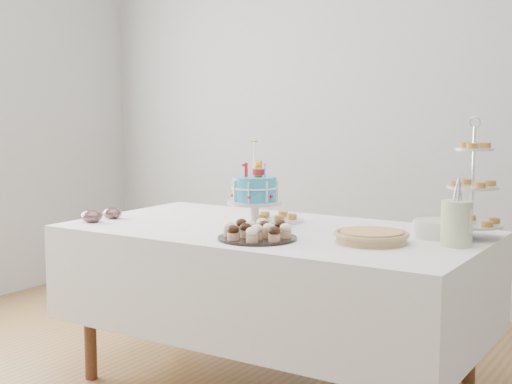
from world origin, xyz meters
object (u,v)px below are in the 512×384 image
Objects in this scene: pie at (371,236)px; jam_bowl_b at (112,213)px; utensil_pitcher at (457,222)px; table at (273,277)px; birthday_cake at (255,204)px; pastry_plate at (276,218)px; jam_bowl_a at (92,216)px; tiered_stand at (473,188)px; cupcake_tray at (257,231)px; plate_stack at (436,229)px.

pie is 3.25× the size of jam_bowl_b.
utensil_pitcher is (0.32, 0.12, 0.07)m from pie.
pie is at bearing -8.85° from table.
pie is (0.62, -0.08, -0.08)m from birthday_cake.
pastry_plate is (-0.62, 0.27, -0.01)m from pie.
pie is 1.38m from jam_bowl_a.
tiered_stand reaches higher than utensil_pitcher.
birthday_cake is 0.78× the size of tiered_stand.
pie is at bearing -133.23° from tiered_stand.
pie reaches higher than table.
pastry_plate is 0.95m from utensil_pitcher.
cupcake_tray is 0.93m from jam_bowl_a.
jam_bowl_a is (-0.84, -0.32, 0.26)m from table.
cupcake_tray is at bearing 2.90° from jam_bowl_a.
jam_bowl_a is (-0.74, -0.31, -0.08)m from birthday_cake.
birthday_cake is 0.94m from utensil_pitcher.
tiered_stand reaches higher than cupcake_tray.
pie is 0.35m from utensil_pitcher.
table is 0.32m from pastry_plate.
jam_bowl_b reaches higher than pastry_plate.
birthday_cake reaches higher than cupcake_tray.
birthday_cake is 0.98m from tiered_stand.
tiered_stand reaches higher than birthday_cake.
jam_bowl_a is at bearing -159.21° from table.
jam_bowl_a reaches higher than table.
birthday_cake reaches higher than utensil_pitcher.
plate_stack is at bearing 14.08° from table.
plate_stack is 2.02× the size of jam_bowl_b.
tiered_stand reaches higher than plate_stack.
pie is 0.60× the size of tiered_stand.
plate_stack is (0.19, 0.26, 0.01)m from pie.
plate_stack is 0.80m from pastry_plate.
pie is 0.67m from pastry_plate.
jam_bowl_a is at bearing -170.13° from pie.
jam_bowl_b is at bearing -168.17° from table.
birthday_cake is 0.21m from pastry_plate.
utensil_pitcher is at bearing 2.59° from table.
jam_bowl_b is (-0.00, 0.14, -0.00)m from jam_bowl_a.
pastry_plate is 2.77× the size of jam_bowl_b.
pastry_plate is (-0.80, 0.01, -0.02)m from plate_stack.
table is 9.88× the size of plate_stack.
table is at bearing -63.12° from pastry_plate.
plate_stack reaches higher than table.
table is 0.78m from plate_stack.
jam_bowl_a reaches higher than pie.
table is at bearing 20.79° from jam_bowl_a.
cupcake_tray is (0.09, -0.27, 0.26)m from table.
jam_bowl_a is (-1.55, -0.50, -0.01)m from plate_stack.
birthday_cake is 0.77m from jam_bowl_b.
pastry_plate is at bearing 69.89° from birthday_cake.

